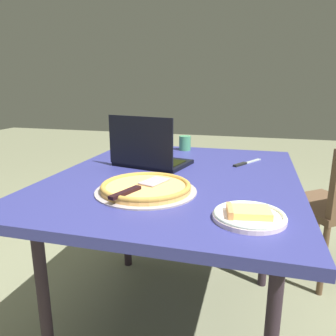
% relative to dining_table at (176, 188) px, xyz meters
% --- Properties ---
extents(ground_plane, '(12.00, 12.00, 0.00)m').
position_rel_dining_table_xyz_m(ground_plane, '(0.00, 0.00, -0.69)').
color(ground_plane, '#777A5C').
extents(dining_table, '(1.29, 1.04, 0.75)m').
position_rel_dining_table_xyz_m(dining_table, '(0.00, 0.00, 0.00)').
color(dining_table, navy).
rests_on(dining_table, ground_plane).
extents(laptop, '(0.31, 0.38, 0.25)m').
position_rel_dining_table_xyz_m(laptop, '(-0.11, -0.16, 0.11)').
color(laptop, black).
rests_on(laptop, dining_table).
extents(pizza_plate, '(0.22, 0.22, 0.04)m').
position_rel_dining_table_xyz_m(pizza_plate, '(0.42, 0.33, 0.08)').
color(pizza_plate, white).
rests_on(pizza_plate, dining_table).
extents(pizza_tray, '(0.38, 0.38, 0.04)m').
position_rel_dining_table_xyz_m(pizza_tray, '(0.26, -0.05, 0.08)').
color(pizza_tray, '#A69B9D').
rests_on(pizza_tray, dining_table).
extents(table_knife, '(0.21, 0.13, 0.01)m').
position_rel_dining_table_xyz_m(table_knife, '(-0.28, 0.29, 0.07)').
color(table_knife, '#B2BEB8').
rests_on(table_knife, dining_table).
extents(drink_cup, '(0.07, 0.07, 0.09)m').
position_rel_dining_table_xyz_m(drink_cup, '(-0.55, -0.08, 0.11)').
color(drink_cup, '#469363').
rests_on(drink_cup, dining_table).
extents(chair_near, '(0.57, 0.57, 0.83)m').
position_rel_dining_table_xyz_m(chair_near, '(-0.62, 0.80, -0.21)').
color(chair_near, brown).
rests_on(chair_near, ground_plane).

